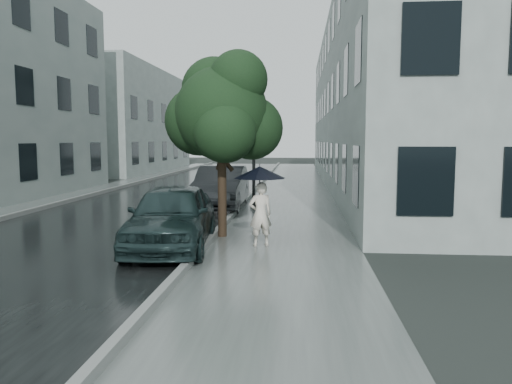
# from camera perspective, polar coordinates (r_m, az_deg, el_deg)

# --- Properties ---
(ground) EXTENTS (120.00, 120.00, 0.00)m
(ground) POSITION_cam_1_polar(r_m,az_deg,el_deg) (9.85, 1.43, -8.68)
(ground) COLOR black
(ground) RESTS_ON ground
(sidewalk) EXTENTS (3.50, 60.00, 0.01)m
(sidewalk) POSITION_cam_1_polar(r_m,az_deg,el_deg) (21.65, 4.09, -0.62)
(sidewalk) COLOR slate
(sidewalk) RESTS_ON ground
(kerb_near) EXTENTS (0.15, 60.00, 0.15)m
(kerb_near) POSITION_cam_1_polar(r_m,az_deg,el_deg) (21.75, -0.72, -0.39)
(kerb_near) COLOR slate
(kerb_near) RESTS_ON ground
(asphalt_road) EXTENTS (6.85, 60.00, 0.00)m
(asphalt_road) POSITION_cam_1_polar(r_m,az_deg,el_deg) (22.38, -9.67, -0.48)
(asphalt_road) COLOR black
(asphalt_road) RESTS_ON ground
(kerb_far) EXTENTS (0.15, 60.00, 0.15)m
(kerb_far) POSITION_cam_1_polar(r_m,az_deg,el_deg) (23.50, -17.95, -0.20)
(kerb_far) COLOR slate
(kerb_far) RESTS_ON ground
(sidewalk_far) EXTENTS (1.70, 60.00, 0.01)m
(sidewalk_far) POSITION_cam_1_polar(r_m,az_deg,el_deg) (23.89, -19.99, -0.35)
(sidewalk_far) COLOR #4C5451
(sidewalk_far) RESTS_ON ground
(building_near) EXTENTS (7.02, 36.00, 9.00)m
(building_near) POSITION_cam_1_polar(r_m,az_deg,el_deg) (29.48, 14.76, 9.70)
(building_near) COLOR #96A49F
(building_near) RESTS_ON ground
(building_far_b) EXTENTS (7.02, 18.00, 8.00)m
(building_far_b) POSITION_cam_1_polar(r_m,az_deg,el_deg) (42.06, -15.08, 7.85)
(building_far_b) COLOR #96A49F
(building_far_b) RESTS_ON ground
(pedestrian) EXTENTS (0.64, 0.53, 1.51)m
(pedestrian) POSITION_cam_1_polar(r_m,az_deg,el_deg) (11.67, 0.51, -2.54)
(pedestrian) COLOR silver
(pedestrian) RESTS_ON sidewalk
(umbrella) EXTENTS (1.31, 1.31, 1.00)m
(umbrella) POSITION_cam_1_polar(r_m,az_deg,el_deg) (11.53, 0.42, 2.27)
(umbrella) COLOR black
(umbrella) RESTS_ON ground
(street_tree) EXTENTS (3.09, 2.80, 4.70)m
(street_tree) POSITION_cam_1_polar(r_m,az_deg,el_deg) (12.86, -3.89, 9.09)
(street_tree) COLOR #332619
(street_tree) RESTS_ON ground
(lamp_post) EXTENTS (0.82, 0.46, 4.82)m
(lamp_post) POSITION_cam_1_polar(r_m,az_deg,el_deg) (18.56, -0.74, 6.84)
(lamp_post) COLOR black
(lamp_post) RESTS_ON ground
(car_near) EXTENTS (2.12, 4.50, 1.49)m
(car_near) POSITION_cam_1_polar(r_m,az_deg,el_deg) (11.63, -9.59, -2.71)
(car_near) COLOR #182929
(car_near) RESTS_ON ground
(car_far) EXTENTS (1.66, 4.65, 1.53)m
(car_far) POSITION_cam_1_polar(r_m,az_deg,el_deg) (18.22, -4.00, 0.55)
(car_far) COLOR #272A2D
(car_far) RESTS_ON ground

